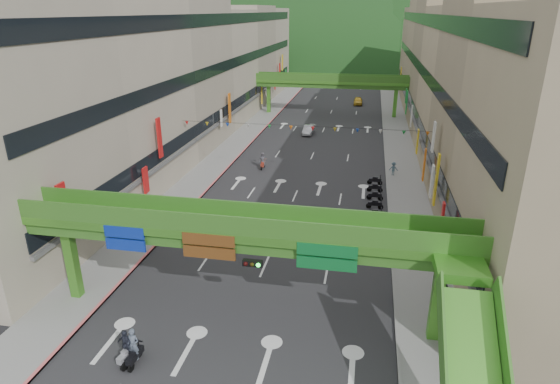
% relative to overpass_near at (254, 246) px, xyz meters
% --- Properties ---
extents(road_slab, '(18.00, 140.00, 0.02)m').
position_rel_overpass_near_xyz_m(road_slab, '(-0.93, 44.62, -5.20)').
color(road_slab, '#28282B').
rests_on(road_slab, ground).
extents(sidewalk_left, '(4.00, 140.00, 0.15)m').
position_rel_overpass_near_xyz_m(sidewalk_left, '(-11.93, 44.62, -5.13)').
color(sidewalk_left, gray).
rests_on(sidewalk_left, ground).
extents(sidewalk_right, '(4.00, 140.00, 0.15)m').
position_rel_overpass_near_xyz_m(sidewalk_right, '(10.07, 44.62, -5.13)').
color(sidewalk_right, gray).
rests_on(sidewalk_right, ground).
extents(curb_left, '(0.20, 140.00, 0.18)m').
position_rel_overpass_near_xyz_m(curb_left, '(-10.03, 44.62, -5.12)').
color(curb_left, '#CC5959').
rests_on(curb_left, ground).
extents(curb_right, '(0.20, 140.00, 0.18)m').
position_rel_overpass_near_xyz_m(curb_right, '(8.17, 44.62, -5.12)').
color(curb_right, gray).
rests_on(curb_right, ground).
extents(building_row_left, '(12.80, 95.00, 19.00)m').
position_rel_overpass_near_xyz_m(building_row_left, '(-19.86, 44.62, 4.25)').
color(building_row_left, '#9E937F').
rests_on(building_row_left, ground).
extents(building_row_right, '(12.80, 95.00, 19.00)m').
position_rel_overpass_near_xyz_m(building_row_right, '(18.00, 44.62, 4.25)').
color(building_row_right, gray).
rests_on(building_row_right, ground).
extents(overpass_near, '(28.00, 12.27, 7.10)m').
position_rel_overpass_near_xyz_m(overpass_near, '(0.00, 0.00, 0.00)').
color(overpass_near, '#4C9E2D').
rests_on(overpass_near, ground).
extents(overpass_far, '(28.00, 2.20, 7.10)m').
position_rel_overpass_near_xyz_m(overpass_far, '(-0.93, 59.62, 0.20)').
color(overpass_far, '#4C9E2D').
rests_on(overpass_far, ground).
extents(hill_left, '(168.00, 140.00, 112.00)m').
position_rel_overpass_near_xyz_m(hill_left, '(-15.93, 154.62, -5.21)').
color(hill_left, '#1C4419').
rests_on(hill_left, ground).
extents(hill_right, '(208.00, 176.00, 128.00)m').
position_rel_overpass_near_xyz_m(hill_right, '(24.07, 174.62, -5.21)').
color(hill_right, '#1C4419').
rests_on(hill_right, ground).
extents(bunting_string, '(26.00, 0.36, 0.47)m').
position_rel_overpass_near_xyz_m(bunting_string, '(-0.93, 24.62, 0.75)').
color(bunting_string, black).
rests_on(bunting_string, ground).
extents(scooter_rider_near, '(0.69, 1.60, 2.15)m').
position_rel_overpass_near_xyz_m(scooter_rider_near, '(-5.40, -4.38, -4.19)').
color(scooter_rider_near, black).
rests_on(scooter_rider_near, ground).
extents(scooter_rider_mid, '(0.89, 1.59, 1.99)m').
position_rel_overpass_near_xyz_m(scooter_rider_mid, '(3.76, 12.80, -4.19)').
color(scooter_rider_mid, black).
rests_on(scooter_rider_mid, ground).
extents(scooter_rider_left, '(1.05, 1.59, 2.03)m').
position_rel_overpass_near_xyz_m(scooter_rider_left, '(-5.84, -4.38, -4.19)').
color(scooter_rider_left, gray).
rests_on(scooter_rider_left, ground).
extents(scooter_rider_far, '(0.82, 1.60, 1.96)m').
position_rel_overpass_near_xyz_m(scooter_rider_far, '(-5.98, 28.42, -4.22)').
color(scooter_rider_far, maroon).
rests_on(scooter_rider_far, ground).
extents(parked_scooter_row, '(1.60, 9.35, 1.08)m').
position_rel_overpass_near_xyz_m(parked_scooter_row, '(6.87, 21.01, -4.68)').
color(parked_scooter_row, black).
rests_on(parked_scooter_row, ground).
extents(car_silver, '(1.50, 4.04, 1.32)m').
position_rel_overpass_near_xyz_m(car_silver, '(-2.87, 45.56, -4.55)').
color(car_silver, silver).
rests_on(car_silver, ground).
extents(car_yellow, '(1.80, 4.27, 1.44)m').
position_rel_overpass_near_xyz_m(car_yellow, '(3.56, 70.56, -4.49)').
color(car_yellow, gold).
rests_on(car_yellow, ground).
extents(pedestrian_red, '(0.83, 0.67, 1.64)m').
position_rel_overpass_near_xyz_m(pedestrian_red, '(11.27, 9.90, -4.39)').
color(pedestrian_red, '#A2293A').
rests_on(pedestrian_red, ground).
extents(pedestrian_dark, '(1.09, 0.63, 1.76)m').
position_rel_overpass_near_xyz_m(pedestrian_dark, '(10.90, 4.35, -4.33)').
color(pedestrian_dark, black).
rests_on(pedestrian_dark, ground).
extents(pedestrian_blue, '(0.75, 0.53, 1.50)m').
position_rel_overpass_near_xyz_m(pedestrian_blue, '(8.87, 28.52, -4.46)').
color(pedestrian_blue, '#3B515E').
rests_on(pedestrian_blue, ground).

